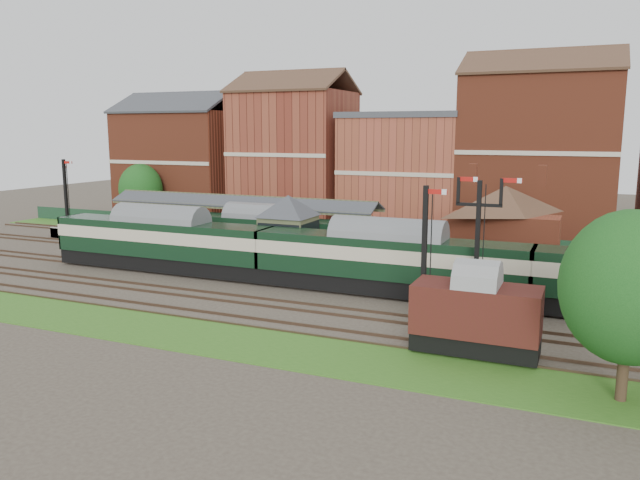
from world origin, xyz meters
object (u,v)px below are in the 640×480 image
at_px(signal_box, 289,232).
at_px(semaphore_bracket, 478,239).
at_px(goods_van_a, 476,314).
at_px(dmu_train, 388,259).
at_px(platform_railcar, 266,234).

xyz_separation_m(signal_box, semaphore_bracket, (15.04, -5.75, 1.44)).
xyz_separation_m(semaphore_bracket, goods_van_a, (1.08, -6.50, -2.56)).
bearing_deg(goods_van_a, semaphore_bracket, 99.44).
bearing_deg(dmu_train, signal_box, 159.86).
relative_size(semaphore_bracket, dmu_train, 0.15).
xyz_separation_m(signal_box, goods_van_a, (16.12, -12.25, -1.12)).
relative_size(signal_box, goods_van_a, 1.00).
relative_size(semaphore_bracket, goods_van_a, 1.36).
distance_m(semaphore_bracket, goods_van_a, 7.07).
xyz_separation_m(semaphore_bracket, platform_railcar, (-18.72, 9.00, -2.33)).
bearing_deg(signal_box, goods_van_a, -37.23).
bearing_deg(dmu_train, platform_railcar, 152.60).
relative_size(dmu_train, platform_railcar, 3.21).
bearing_deg(dmu_train, semaphore_bracket, -22.03).
relative_size(signal_box, dmu_train, 0.11).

